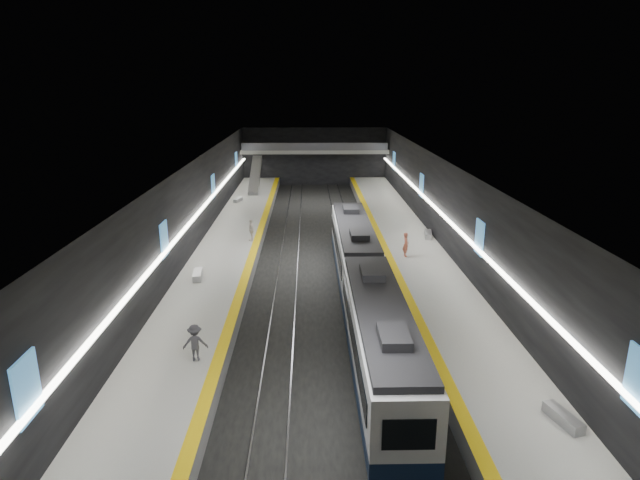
{
  "coord_description": "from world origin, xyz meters",
  "views": [
    {
      "loc": [
        -0.88,
        -40.22,
        13.86
      ],
      "look_at": [
        -0.01,
        -0.53,
        2.2
      ],
      "focal_mm": 30.0,
      "sensor_mm": 36.0,
      "label": 1
    }
  ],
  "objects_px": {
    "train": "(364,282)",
    "bench_left_near": "(198,275)",
    "bench_right_far": "(428,235)",
    "escalator": "(255,175)",
    "bench_right_near": "(563,418)",
    "passenger_left_a": "(251,230)",
    "passenger_left_b": "(195,343)",
    "passenger_right_a": "(406,245)",
    "bench_left_far": "(238,200)"
  },
  "relations": [
    {
      "from": "train",
      "to": "bench_left_near",
      "type": "relative_size",
      "value": 15.12
    },
    {
      "from": "bench_left_near",
      "to": "bench_right_far",
      "type": "bearing_deg",
      "value": 20.96
    },
    {
      "from": "escalator",
      "to": "bench_left_near",
      "type": "height_order",
      "value": "escalator"
    },
    {
      "from": "bench_left_near",
      "to": "bench_right_near",
      "type": "distance_m",
      "value": 24.26
    },
    {
      "from": "passenger_left_a",
      "to": "passenger_left_b",
      "type": "distance_m",
      "value": 20.45
    },
    {
      "from": "bench_left_near",
      "to": "bench_right_near",
      "type": "relative_size",
      "value": 1.06
    },
    {
      "from": "passenger_right_a",
      "to": "passenger_left_b",
      "type": "distance_m",
      "value": 20.46
    },
    {
      "from": "escalator",
      "to": "bench_right_near",
      "type": "xyz_separation_m",
      "value": [
        16.59,
        -48.26,
        -1.67
      ]
    },
    {
      "from": "train",
      "to": "passenger_left_b",
      "type": "xyz_separation_m",
      "value": [
        -8.85,
        -7.29,
        -0.27
      ]
    },
    {
      "from": "train",
      "to": "passenger_left_a",
      "type": "relative_size",
      "value": 16.07
    },
    {
      "from": "escalator",
      "to": "passenger_left_b",
      "type": "xyz_separation_m",
      "value": [
        1.15,
        -42.96,
        -0.98
      ]
    },
    {
      "from": "bench_left_near",
      "to": "bench_left_far",
      "type": "xyz_separation_m",
      "value": [
        -0.34,
        24.71,
        -0.04
      ]
    },
    {
      "from": "escalator",
      "to": "passenger_left_b",
      "type": "bearing_deg",
      "value": -88.47
    },
    {
      "from": "escalator",
      "to": "bench_left_near",
      "type": "distance_m",
      "value": 31.65
    },
    {
      "from": "bench_left_near",
      "to": "passenger_left_b",
      "type": "bearing_deg",
      "value": -86.74
    },
    {
      "from": "bench_right_near",
      "to": "passenger_left_b",
      "type": "distance_m",
      "value": 16.34
    },
    {
      "from": "bench_right_near",
      "to": "bench_left_far",
      "type": "bearing_deg",
      "value": 98.37
    },
    {
      "from": "escalator",
      "to": "passenger_right_a",
      "type": "bearing_deg",
      "value": -62.56
    },
    {
      "from": "escalator",
      "to": "bench_left_far",
      "type": "distance_m",
      "value": 7.22
    },
    {
      "from": "bench_right_far",
      "to": "passenger_right_a",
      "type": "xyz_separation_m",
      "value": [
        -2.93,
        -5.3,
        0.7
      ]
    },
    {
      "from": "train",
      "to": "passenger_right_a",
      "type": "height_order",
      "value": "train"
    },
    {
      "from": "train",
      "to": "passenger_left_b",
      "type": "bearing_deg",
      "value": -140.52
    },
    {
      "from": "bench_right_far",
      "to": "passenger_left_b",
      "type": "relative_size",
      "value": 1.08
    },
    {
      "from": "bench_left_far",
      "to": "passenger_left_a",
      "type": "height_order",
      "value": "passenger_left_a"
    },
    {
      "from": "bench_left_far",
      "to": "bench_left_near",
      "type": "bearing_deg",
      "value": -71.73
    },
    {
      "from": "escalator",
      "to": "bench_right_near",
      "type": "relative_size",
      "value": 4.26
    },
    {
      "from": "bench_right_near",
      "to": "bench_left_near",
      "type": "bearing_deg",
      "value": 121.48
    },
    {
      "from": "train",
      "to": "bench_left_near",
      "type": "bearing_deg",
      "value": 159.69
    },
    {
      "from": "bench_right_far",
      "to": "passenger_left_a",
      "type": "distance_m",
      "value": 15.29
    },
    {
      "from": "train",
      "to": "passenger_left_a",
      "type": "xyz_separation_m",
      "value": [
        -8.26,
        13.15,
        -0.26
      ]
    },
    {
      "from": "passenger_right_a",
      "to": "train",
      "type": "bearing_deg",
      "value": 149.9
    },
    {
      "from": "bench_right_far",
      "to": "passenger_left_a",
      "type": "relative_size",
      "value": 1.07
    },
    {
      "from": "escalator",
      "to": "passenger_left_a",
      "type": "relative_size",
      "value": 4.28
    },
    {
      "from": "bench_right_near",
      "to": "bench_right_far",
      "type": "bearing_deg",
      "value": 74.02
    },
    {
      "from": "bench_left_far",
      "to": "passenger_right_a",
      "type": "bearing_deg",
      "value": -35.16
    },
    {
      "from": "passenger_left_a",
      "to": "passenger_left_b",
      "type": "xyz_separation_m",
      "value": [
        -0.6,
        -20.44,
        -0.01
      ]
    },
    {
      "from": "bench_left_near",
      "to": "bench_right_far",
      "type": "xyz_separation_m",
      "value": [
        18.03,
        9.79,
        0.0
      ]
    },
    {
      "from": "escalator",
      "to": "passenger_right_a",
      "type": "xyz_separation_m",
      "value": [
        14.07,
        -27.1,
        -0.95
      ]
    },
    {
      "from": "bench_left_far",
      "to": "passenger_left_b",
      "type": "relative_size",
      "value": 0.88
    },
    {
      "from": "train",
      "to": "escalator",
      "type": "bearing_deg",
      "value": 105.66
    },
    {
      "from": "passenger_right_a",
      "to": "passenger_left_b",
      "type": "bearing_deg",
      "value": 136.15
    },
    {
      "from": "bench_right_far",
      "to": "bench_right_near",
      "type": "bearing_deg",
      "value": -81.44
    },
    {
      "from": "train",
      "to": "bench_right_far",
      "type": "height_order",
      "value": "train"
    },
    {
      "from": "passenger_left_a",
      "to": "escalator",
      "type": "bearing_deg",
      "value": 164.48
    },
    {
      "from": "escalator",
      "to": "passenger_left_a",
      "type": "distance_m",
      "value": 22.61
    },
    {
      "from": "bench_left_near",
      "to": "bench_right_far",
      "type": "distance_m",
      "value": 20.52
    },
    {
      "from": "train",
      "to": "bench_right_near",
      "type": "distance_m",
      "value": 14.25
    },
    {
      "from": "bench_left_far",
      "to": "bench_right_far",
      "type": "bearing_deg",
      "value": -21.61
    },
    {
      "from": "bench_left_near",
      "to": "passenger_right_a",
      "type": "distance_m",
      "value": 15.77
    },
    {
      "from": "train",
      "to": "passenger_right_a",
      "type": "bearing_deg",
      "value": 64.59
    }
  ]
}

